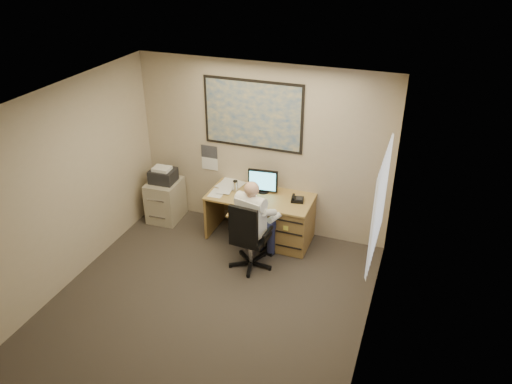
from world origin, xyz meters
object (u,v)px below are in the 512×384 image
(desk, at_px, (281,217))
(filing_cabinet, at_px, (165,197))
(office_chair, at_px, (250,249))
(person, at_px, (251,225))

(desk, relative_size, filing_cabinet, 1.68)
(desk, distance_m, office_chair, 0.84)
(office_chair, height_order, person, person)
(filing_cabinet, xyz_separation_m, office_chair, (1.81, -0.81, -0.09))
(office_chair, distance_m, person, 0.37)
(filing_cabinet, relative_size, office_chair, 0.89)
(filing_cabinet, height_order, person, person)
(desk, bearing_deg, person, -106.60)
(desk, distance_m, person, 0.79)
(office_chair, bearing_deg, person, 97.27)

